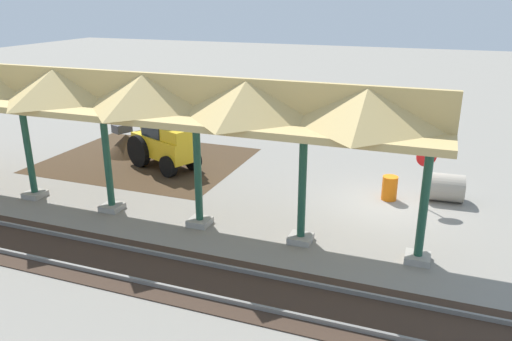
{
  "coord_description": "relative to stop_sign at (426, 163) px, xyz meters",
  "views": [
    {
      "loc": [
        -1.34,
        17.13,
        7.13
      ],
      "look_at": [
        4.18,
        2.37,
        1.6
      ],
      "focal_mm": 35.0,
      "sensor_mm": 36.0,
      "label": 1
    }
  ],
  "objects": [
    {
      "name": "backhoe",
      "position": [
        10.92,
        -0.63,
        -0.37
      ],
      "size": [
        5.3,
        3.22,
        2.82
      ],
      "color": "yellow",
      "rests_on": "ground"
    },
    {
      "name": "dirt_mound",
      "position": [
        13.5,
        -1.63,
        -1.63
      ],
      "size": [
        4.22,
        4.22,
        1.94
      ],
      "primitive_type": "cone",
      "color": "#42301E",
      "rests_on": "ground"
    },
    {
      "name": "platform_canopy",
      "position": [
        10.19,
        4.16,
        2.54
      ],
      "size": [
        21.83,
        3.2,
        4.9
      ],
      "color": "#9E998E",
      "rests_on": "ground"
    },
    {
      "name": "concrete_pipe",
      "position": [
        -0.74,
        -0.85,
        -1.12
      ],
      "size": [
        1.36,
        1.1,
        1.02
      ],
      "color": "#9E9384",
      "rests_on": "ground"
    },
    {
      "name": "traffic_barrel",
      "position": [
        1.16,
        -0.23,
        -1.18
      ],
      "size": [
        0.56,
        0.56,
        0.9
      ],
      "primitive_type": "cylinder",
      "color": "orange",
      "rests_on": "ground"
    },
    {
      "name": "stop_sign",
      "position": [
        0.0,
        0.0,
        0.0
      ],
      "size": [
        0.68,
        0.4,
        2.26
      ],
      "color": "gray",
      "rests_on": "ground"
    },
    {
      "name": "dirt_work_zone",
      "position": [
        12.14,
        -1.1,
        -1.62
      ],
      "size": [
        8.72,
        7.0,
        0.01
      ],
      "primitive_type": "cube",
      "color": "#42301E",
      "rests_on": "ground"
    },
    {
      "name": "ground_plane",
      "position": [
        1.12,
        0.37,
        -1.63
      ],
      "size": [
        120.0,
        120.0,
        0.0
      ],
      "primitive_type": "plane",
      "color": "gray"
    },
    {
      "name": "rail_tracks",
      "position": [
        1.12,
        7.24,
        -1.6
      ],
      "size": [
        60.0,
        2.58,
        0.15
      ],
      "color": "slate",
      "rests_on": "ground"
    }
  ]
}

